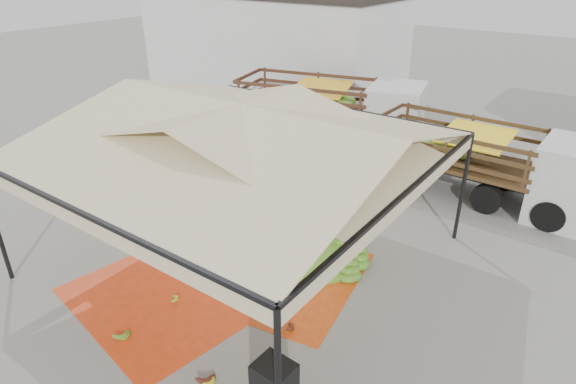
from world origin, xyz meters
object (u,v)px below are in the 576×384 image
Objects in this scene: banana_heap at (278,220)px; vendor at (325,157)px; truck_left at (336,104)px; truck_right at (493,156)px.

banana_heap is 4.34m from vendor.
truck_left is 6.81m from truck_right.
banana_heap is 8.10m from truck_left.
truck_left is 1.14× the size of truck_right.
banana_heap is 3.69× the size of vendor.
truck_right reaches higher than banana_heap.
vendor is at bearing -78.43° from truck_left.
banana_heap is at bearing 108.96° from vendor.
vendor is at bearing -160.09° from truck_right.
banana_heap is at bearing -121.89° from truck_right.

